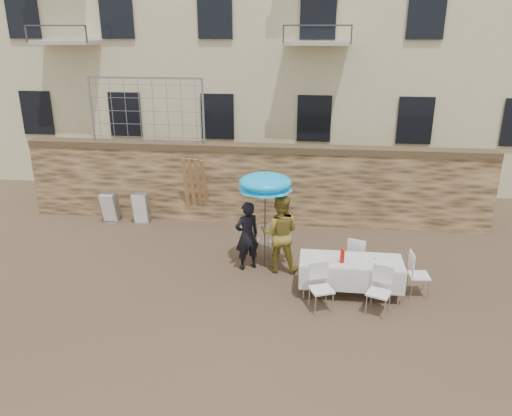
# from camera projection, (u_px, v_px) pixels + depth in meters

# --- Properties ---
(ground) EXTENTS (80.00, 80.00, 0.00)m
(ground) POSITION_uv_depth(u_px,v_px,m) (222.00, 311.00, 9.84)
(ground) COLOR brown
(ground) RESTS_ON ground
(stone_wall) EXTENTS (13.00, 0.50, 2.20)m
(stone_wall) POSITION_uv_depth(u_px,v_px,m) (254.00, 184.00, 14.14)
(stone_wall) COLOR olive
(stone_wall) RESTS_ON ground
(chain_link_fence) EXTENTS (3.20, 0.06, 1.80)m
(chain_link_fence) POSITION_uv_depth(u_px,v_px,m) (147.00, 111.00, 13.81)
(chain_link_fence) COLOR gray
(chain_link_fence) RESTS_ON stone_wall
(man_suit) EXTENTS (0.71, 0.65, 1.62)m
(man_suit) POSITION_uv_depth(u_px,v_px,m) (247.00, 236.00, 11.35)
(man_suit) COLOR black
(man_suit) RESTS_ON ground
(woman_dress) EXTENTS (0.89, 0.70, 1.83)m
(woman_dress) POSITION_uv_depth(u_px,v_px,m) (280.00, 233.00, 11.23)
(woman_dress) COLOR gold
(woman_dress) RESTS_ON ground
(umbrella) EXTENTS (1.23, 1.23, 2.12)m
(umbrella) POSITION_uv_depth(u_px,v_px,m) (265.00, 185.00, 11.00)
(umbrella) COLOR #3F3F44
(umbrella) RESTS_ON ground
(couple_chair_left) EXTENTS (0.50, 0.50, 0.96)m
(couple_chair_left) POSITION_uv_depth(u_px,v_px,m) (250.00, 240.00, 11.98)
(couple_chair_left) COLOR white
(couple_chair_left) RESTS_ON ground
(couple_chair_right) EXTENTS (0.67, 0.67, 0.96)m
(couple_chair_right) POSITION_uv_depth(u_px,v_px,m) (279.00, 241.00, 11.90)
(couple_chair_right) COLOR white
(couple_chair_right) RESTS_ON ground
(banquet_table) EXTENTS (2.10, 0.85, 0.78)m
(banquet_table) POSITION_uv_depth(u_px,v_px,m) (351.00, 262.00, 10.27)
(banquet_table) COLOR silver
(banquet_table) RESTS_ON ground
(soda_bottle) EXTENTS (0.09, 0.09, 0.26)m
(soda_bottle) POSITION_uv_depth(u_px,v_px,m) (342.00, 257.00, 10.10)
(soda_bottle) COLOR red
(soda_bottle) RESTS_ON banquet_table
(table_chair_front_left) EXTENTS (0.62, 0.62, 0.96)m
(table_chair_front_left) POSITION_uv_depth(u_px,v_px,m) (321.00, 288.00, 9.73)
(table_chair_front_left) COLOR white
(table_chair_front_left) RESTS_ON ground
(table_chair_front_right) EXTENTS (0.62, 0.62, 0.96)m
(table_chair_front_right) POSITION_uv_depth(u_px,v_px,m) (379.00, 292.00, 9.60)
(table_chair_front_right) COLOR white
(table_chair_front_right) RESTS_ON ground
(table_chair_back) EXTENTS (0.61, 0.61, 0.96)m
(table_chair_back) POSITION_uv_depth(u_px,v_px,m) (358.00, 257.00, 11.08)
(table_chair_back) COLOR white
(table_chair_back) RESTS_ON ground
(table_chair_side) EXTENTS (0.51, 0.51, 0.96)m
(table_chair_side) POSITION_uv_depth(u_px,v_px,m) (419.00, 274.00, 10.29)
(table_chair_side) COLOR white
(table_chair_side) RESTS_ON ground
(chair_stack_left) EXTENTS (0.46, 0.47, 0.92)m
(chair_stack_left) POSITION_uv_depth(u_px,v_px,m) (113.00, 205.00, 14.39)
(chair_stack_left) COLOR white
(chair_stack_left) RESTS_ON ground
(chair_stack_right) EXTENTS (0.46, 0.40, 0.92)m
(chair_stack_right) POSITION_uv_depth(u_px,v_px,m) (143.00, 206.00, 14.29)
(chair_stack_right) COLOR white
(chair_stack_right) RESTS_ON ground
(wood_planks) EXTENTS (0.70, 0.20, 2.00)m
(wood_planks) POSITION_uv_depth(u_px,v_px,m) (197.00, 190.00, 13.99)
(wood_planks) COLOR #A37749
(wood_planks) RESTS_ON ground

